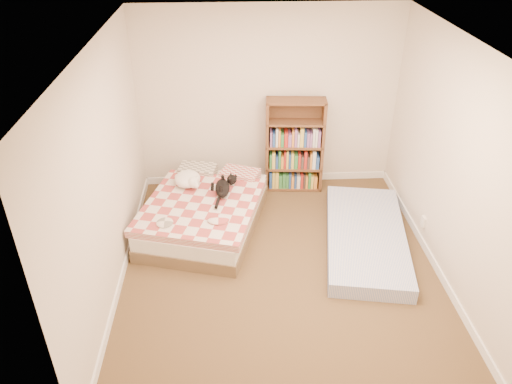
{
  "coord_description": "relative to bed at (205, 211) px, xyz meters",
  "views": [
    {
      "loc": [
        -0.51,
        -4.34,
        3.66
      ],
      "look_at": [
        -0.25,
        0.3,
        0.84
      ],
      "focal_mm": 35.0,
      "sensor_mm": 36.0,
      "label": 1
    }
  ],
  "objects": [
    {
      "name": "room",
      "position": [
        0.86,
        -0.91,
        0.98
      ],
      "size": [
        3.51,
        4.01,
        2.51
      ],
      "color": "#4A371F",
      "rests_on": "ground"
    },
    {
      "name": "bed",
      "position": [
        0.0,
        0.0,
        0.0
      ],
      "size": [
        1.67,
        2.05,
        0.48
      ],
      "rotation": [
        0.0,
        0.0,
        -0.27
      ],
      "color": "brown",
      "rests_on": "room"
    },
    {
      "name": "bookshelf",
      "position": [
        1.22,
        0.91,
        0.29
      ],
      "size": [
        0.81,
        0.32,
        1.32
      ],
      "rotation": [
        0.0,
        0.0,
        -0.07
      ],
      "color": "#562C1D",
      "rests_on": "room"
    },
    {
      "name": "floor_mattress",
      "position": [
        1.94,
        -0.49,
        -0.13
      ],
      "size": [
        1.24,
        2.14,
        0.18
      ],
      "primitive_type": "cube",
      "rotation": [
        0.0,
        0.0,
        -0.17
      ],
      "color": "#7D91D0",
      "rests_on": "room"
    },
    {
      "name": "black_cat",
      "position": [
        0.23,
        0.11,
        0.28
      ],
      "size": [
        0.37,
        0.68,
        0.15
      ],
      "rotation": [
        0.0,
        0.0,
        -0.58
      ],
      "color": "black",
      "rests_on": "bed"
    },
    {
      "name": "white_dog",
      "position": [
        -0.2,
        0.28,
        0.3
      ],
      "size": [
        0.39,
        0.42,
        0.18
      ],
      "rotation": [
        0.0,
        0.0,
        -0.18
      ],
      "color": "white",
      "rests_on": "bed"
    }
  ]
}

